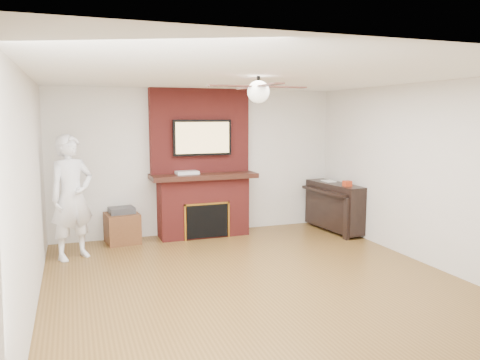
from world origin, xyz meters
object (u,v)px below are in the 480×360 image
object	(u,v)px
person	(72,197)
piano	(335,206)
fireplace	(202,178)
side_table	(122,227)

from	to	relation	value
person	piano	size ratio (longest dim) A/B	1.33
fireplace	piano	bearing A→B (deg)	-13.45
fireplace	side_table	xyz separation A→B (m)	(-1.36, -0.07, -0.73)
side_table	piano	distance (m)	3.69
side_table	person	bearing A→B (deg)	-147.40
side_table	piano	world-z (taller)	piano
side_table	piano	xyz separation A→B (m)	(3.65, -0.48, 0.19)
fireplace	side_table	size ratio (longest dim) A/B	4.28
person	side_table	xyz separation A→B (m)	(0.74, 0.61, -0.63)
person	side_table	bearing A→B (deg)	10.73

